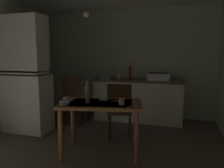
{
  "coord_description": "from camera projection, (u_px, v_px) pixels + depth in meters",
  "views": [
    {
      "loc": [
        1.08,
        -3.06,
        1.38
      ],
      "look_at": [
        0.11,
        0.2,
        0.92
      ],
      "focal_mm": 34.26,
      "sensor_mm": 36.0,
      "label": 1
    }
  ],
  "objects": [
    {
      "name": "chair_far_side",
      "position": [
        119.0,
        110.0,
        3.5
      ],
      "size": [
        0.48,
        0.48,
        0.94
      ],
      "color": "#3C2B14",
      "rests_on": "ground"
    },
    {
      "name": "stoneware_crock",
      "position": [
        118.0,
        76.0,
        4.69
      ],
      "size": [
        0.11,
        0.11,
        0.12
      ],
      "primitive_type": "cylinder",
      "color": "beige",
      "rests_on": "counter_cabinet"
    },
    {
      "name": "teacup_cream",
      "position": [
        66.0,
        100.0,
        2.97
      ],
      "size": [
        0.08,
        0.08,
        0.07
      ],
      "primitive_type": "cylinder",
      "color": "#ADD1C1",
      "rests_on": "dining_table"
    },
    {
      "name": "pendant_bulb",
      "position": [
        86.0,
        14.0,
        3.1
      ],
      "size": [
        0.08,
        0.08,
        0.08
      ],
      "primitive_type": "sphere",
      "color": "#F9EFCC"
    },
    {
      "name": "glass_bottle",
      "position": [
        87.0,
        94.0,
        2.92
      ],
      "size": [
        0.07,
        0.07,
        0.3
      ],
      "color": "olive",
      "rests_on": "dining_table"
    },
    {
      "name": "soup_bowl_small",
      "position": [
        104.0,
        98.0,
        3.12
      ],
      "size": [
        0.13,
        0.13,
        0.06
      ],
      "primitive_type": "cylinder",
      "color": "#9EB2C6",
      "rests_on": "dining_table"
    },
    {
      "name": "chair_by_counter",
      "position": [
        75.0,
        100.0,
        4.26
      ],
      "size": [
        0.43,
        0.43,
        0.95
      ],
      "color": "#432417",
      "rests_on": "ground"
    },
    {
      "name": "hand_pump",
      "position": [
        130.0,
        71.0,
        4.59
      ],
      "size": [
        0.05,
        0.27,
        0.39
      ],
      "color": "#B21E19",
      "rests_on": "counter_cabinet"
    },
    {
      "name": "counter_cabinet",
      "position": [
        138.0,
        100.0,
        4.57
      ],
      "size": [
        1.85,
        0.64,
        0.87
      ],
      "color": "silver",
      "rests_on": "ground"
    },
    {
      "name": "hutch_cabinet",
      "position": [
        26.0,
        79.0,
        3.83
      ],
      "size": [
        0.83,
        0.45,
        2.07
      ],
      "color": "silver",
      "rests_on": "ground"
    },
    {
      "name": "ground_plane",
      "position": [
        102.0,
        143.0,
        3.4
      ],
      "size": [
        4.84,
        4.84,
        0.0
      ],
      "primitive_type": "plane",
      "color": "brown"
    },
    {
      "name": "serving_bowl_wide",
      "position": [
        64.0,
        103.0,
        2.82
      ],
      "size": [
        0.13,
        0.13,
        0.05
      ],
      "primitive_type": "cylinder",
      "color": "#9EB2C6",
      "rests_on": "dining_table"
    },
    {
      "name": "mixing_bowl_counter",
      "position": [
        105.0,
        77.0,
        4.67
      ],
      "size": [
        0.24,
        0.24,
        0.09
      ],
      "primitive_type": "cylinder",
      "color": "#9EB2C6",
      "rests_on": "counter_cabinet"
    },
    {
      "name": "mug_tall",
      "position": [
        121.0,
        102.0,
        2.79
      ],
      "size": [
        0.07,
        0.07,
        0.08
      ],
      "primitive_type": "cylinder",
      "color": "tan",
      "rests_on": "dining_table"
    },
    {
      "name": "wall_back",
      "position": [
        127.0,
        63.0,
        4.92
      ],
      "size": [
        3.94,
        0.1,
        2.4
      ],
      "primitive_type": "cube",
      "color": "beige",
      "rests_on": "ground"
    },
    {
      "name": "teaspoon_near_bowl",
      "position": [
        130.0,
        107.0,
        2.68
      ],
      "size": [
        0.06,
        0.14,
        0.0
      ],
      "primitive_type": "cube",
      "rotation": [
        0.0,
        0.0,
        1.26
      ],
      "color": "beige",
      "rests_on": "dining_table"
    },
    {
      "name": "dining_table",
      "position": [
        101.0,
        110.0,
        2.97
      ],
      "size": [
        1.21,
        0.88,
        0.73
      ],
      "color": "brown",
      "rests_on": "ground"
    },
    {
      "name": "sink_basin",
      "position": [
        159.0,
        77.0,
        4.39
      ],
      "size": [
        0.44,
        0.34,
        0.15
      ],
      "color": "white",
      "rests_on": "counter_cabinet"
    },
    {
      "name": "table_knife",
      "position": [
        116.0,
        101.0,
        3.04
      ],
      "size": [
        0.15,
        0.12,
        0.0
      ],
      "primitive_type": "cube",
      "rotation": [
        0.0,
        0.0,
        3.78
      ],
      "color": "silver",
      "rests_on": "dining_table"
    }
  ]
}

